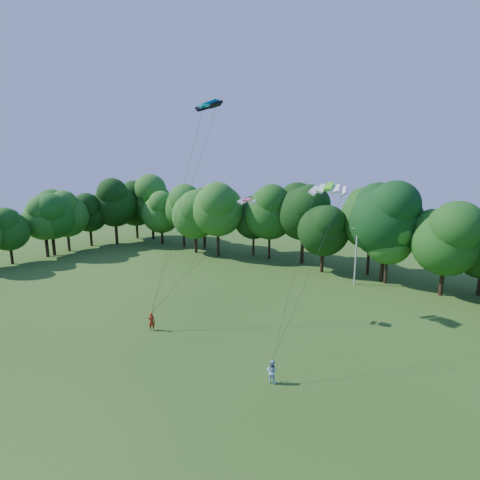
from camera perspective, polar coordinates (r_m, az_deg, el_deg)
The scene contains 10 objects.
ground at distance 28.47m, azimuth -16.11°, elevation -21.74°, with size 160.00×160.00×0.00m, color #264C14.
utility_pole at distance 50.53m, azimuth 17.23°, elevation -2.24°, with size 1.51×0.25×7.57m.
kite_flyer_left at distance 37.03m, azimuth -13.33°, elevation -11.98°, with size 0.64×0.42×1.74m, color maroon.
kite_flyer_right at distance 28.45m, azimuth 4.87°, elevation -19.29°, with size 0.83×0.65×1.71m, color #A9CEEB.
kite_teal at distance 39.12m, azimuth -4.73°, elevation 20.21°, with size 3.46×2.32×0.69m.
kite_green at distance 30.59m, azimuth 13.39°, elevation 7.93°, with size 3.02×1.76×0.66m.
kite_pink at distance 36.49m, azimuth 1.13°, elevation 6.16°, with size 1.98×1.26×0.30m.
tree_back_west at distance 68.99m, azimuth -5.49°, elevation 4.72°, with size 8.18×8.18×11.90m.
tree_back_center at distance 52.23m, azimuth 21.40°, elevation 3.98°, with size 10.28×10.28×14.96m.
tree_flank_west at distance 71.15m, azimuth -26.96°, elevation 4.14°, with size 8.73×8.73×12.70m.
Camera 1 is at (19.54, -13.91, 15.34)m, focal length 28.00 mm.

